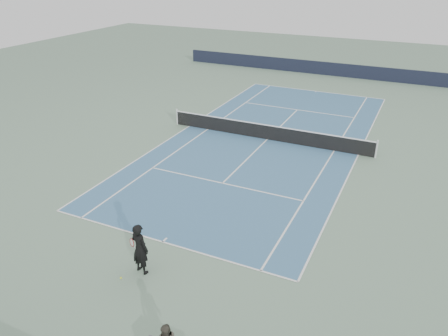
% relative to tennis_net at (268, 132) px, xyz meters
% --- Properties ---
extents(ground, '(80.00, 80.00, 0.00)m').
position_rel_tennis_net_xyz_m(ground, '(0.00, 0.00, -0.50)').
color(ground, slate).
extents(court_surface, '(10.97, 23.77, 0.01)m').
position_rel_tennis_net_xyz_m(court_surface, '(0.00, 0.00, -0.50)').
color(court_surface, '#3B678B').
rests_on(court_surface, ground).
extents(tennis_net, '(12.90, 0.10, 1.07)m').
position_rel_tennis_net_xyz_m(tennis_net, '(0.00, 0.00, 0.00)').
color(tennis_net, silver).
rests_on(tennis_net, ground).
extents(windscreen_far, '(30.00, 0.25, 1.20)m').
position_rel_tennis_net_xyz_m(windscreen_far, '(0.00, 17.88, 0.10)').
color(windscreen_far, black).
rests_on(windscreen_far, ground).
extents(tennis_player, '(0.87, 0.67, 1.96)m').
position_rel_tennis_net_xyz_m(tennis_player, '(0.29, -13.69, 0.48)').
color(tennis_player, black).
rests_on(tennis_player, ground).
extents(tennis_ball, '(0.07, 0.07, 0.07)m').
position_rel_tennis_net_xyz_m(tennis_ball, '(-0.14, -14.35, -0.47)').
color(tennis_ball, yellow).
rests_on(tennis_ball, ground).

